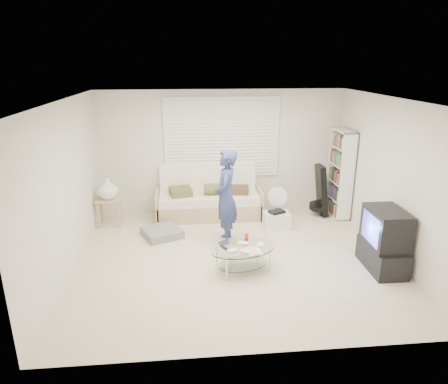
{
  "coord_description": "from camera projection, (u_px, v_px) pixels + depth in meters",
  "views": [
    {
      "loc": [
        -0.72,
        -5.77,
        3.04
      ],
      "look_at": [
        -0.14,
        0.3,
        1.02
      ],
      "focal_mm": 32.0,
      "sensor_mm": 36.0,
      "label": 1
    }
  ],
  "objects": [
    {
      "name": "futon_sofa",
      "position": [
        209.0,
        200.0,
        8.11
      ],
      "size": [
        2.11,
        0.85,
        1.03
      ],
      "color": "tan",
      "rests_on": "ground"
    },
    {
      "name": "tv_unit",
      "position": [
        384.0,
        241.0,
        5.99
      ],
      "size": [
        0.5,
        0.89,
        0.96
      ],
      "color": "black",
      "rests_on": "ground"
    },
    {
      "name": "grey_floor_pillow",
      "position": [
        162.0,
        232.0,
        7.23
      ],
      "size": [
        0.83,
        0.83,
        0.14
      ],
      "primitive_type": "cube",
      "rotation": [
        0.0,
        0.0,
        0.43
      ],
      "color": "slate",
      "rests_on": "ground"
    },
    {
      "name": "floor_fan",
      "position": [
        277.0,
        200.0,
        7.98
      ],
      "size": [
        0.4,
        0.26,
        0.66
      ],
      "color": "white",
      "rests_on": "ground"
    },
    {
      "name": "ground",
      "position": [
        234.0,
        257.0,
        6.47
      ],
      "size": [
        5.0,
        5.0,
        0.0
      ],
      "primitive_type": "plane",
      "color": "#C7B49B",
      "rests_on": "ground"
    },
    {
      "name": "window_blinds",
      "position": [
        222.0,
        138.0,
        8.06
      ],
      "size": [
        2.32,
        0.08,
        1.62
      ],
      "color": "silver",
      "rests_on": "ground"
    },
    {
      "name": "storage_bin",
      "position": [
        276.0,
        220.0,
        7.58
      ],
      "size": [
        0.49,
        0.35,
        0.34
      ],
      "color": "white",
      "rests_on": "ground"
    },
    {
      "name": "bookshelf",
      "position": [
        340.0,
        174.0,
        7.98
      ],
      "size": [
        0.28,
        0.74,
        1.76
      ],
      "color": "white",
      "rests_on": "ground"
    },
    {
      "name": "coffee_table",
      "position": [
        243.0,
        252.0,
        5.97
      ],
      "size": [
        1.16,
        0.91,
        0.5
      ],
      "color": "silver",
      "rests_on": "ground"
    },
    {
      "name": "standing_person",
      "position": [
        226.0,
        197.0,
        6.79
      ],
      "size": [
        0.5,
        0.66,
        1.65
      ],
      "primitive_type": "imported",
      "rotation": [
        0.0,
        0.0,
        -1.75
      ],
      "color": "navy",
      "rests_on": "ground"
    },
    {
      "name": "guitar_case",
      "position": [
        321.0,
        194.0,
        8.07
      ],
      "size": [
        0.37,
        0.38,
        1.04
      ],
      "color": "black",
      "rests_on": "ground"
    },
    {
      "name": "side_table",
      "position": [
        108.0,
        191.0,
        7.52
      ],
      "size": [
        0.48,
        0.38,
        0.94
      ],
      "color": "tan",
      "rests_on": "ground"
    },
    {
      "name": "room_shell",
      "position": [
        231.0,
        152.0,
        6.41
      ],
      "size": [
        5.02,
        4.52,
        2.51
      ],
      "color": "silver",
      "rests_on": "ground"
    }
  ]
}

